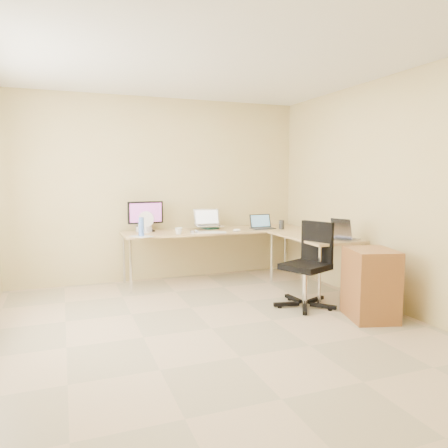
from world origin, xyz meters
name	(u,v)px	position (x,y,z in m)	size (l,w,h in m)	color
floor	(211,328)	(0.00, 0.00, 0.00)	(4.50, 4.50, 0.00)	tan
ceiling	(211,55)	(0.00, 0.00, 2.60)	(4.50, 4.50, 0.00)	white
wall_back	(160,190)	(0.00, 2.25, 1.30)	(4.50, 4.50, 0.00)	tan
wall_front	(370,218)	(0.00, -2.25, 1.30)	(4.50, 4.50, 0.00)	tan
wall_right	(387,193)	(2.10, 0.00, 1.30)	(4.50, 4.50, 0.00)	tan
desk_main	(217,255)	(0.72, 1.85, 0.36)	(2.65, 0.70, 0.73)	tan
desk_return	(313,263)	(1.70, 0.85, 0.36)	(0.70, 1.30, 0.73)	tan
monitor	(146,216)	(-0.25, 2.05, 0.94)	(0.49, 0.16, 0.42)	black
book_stack	(210,227)	(0.68, 2.05, 0.75)	(0.19, 0.26, 0.04)	#236162
laptop_center	(208,218)	(0.64, 1.96, 0.90)	(0.38, 0.29, 0.24)	silver
laptop_black	(263,222)	(1.39, 1.73, 0.84)	(0.33, 0.25, 0.21)	#272727
keyboard	(212,232)	(0.55, 1.55, 0.74)	(0.39, 0.11, 0.02)	silver
mouse	(237,230)	(0.91, 1.55, 0.75)	(0.11, 0.07, 0.04)	white
mug	(179,231)	(0.09, 1.56, 0.78)	(0.10, 0.10, 0.09)	white
cd_stack	(194,231)	(0.34, 1.69, 0.75)	(0.12, 0.12, 0.03)	#A7A9C0
water_bottle	(141,227)	(-0.40, 1.55, 0.85)	(0.07, 0.07, 0.24)	#5179D5
papers	(141,236)	(-0.40, 1.55, 0.73)	(0.19, 0.27, 0.01)	silver
white_box	(144,229)	(-0.28, 2.05, 0.77)	(0.21, 0.15, 0.08)	silver
desk_fan	(146,223)	(-0.28, 1.89, 0.86)	(0.21, 0.21, 0.27)	white
black_cup	(282,225)	(1.63, 1.61, 0.79)	(0.07, 0.07, 0.13)	#2B2B2B
laptop_return	(346,231)	(1.85, 0.39, 0.84)	(0.25, 0.32, 0.22)	#9F9EB1
office_chair	(305,264)	(1.23, 0.29, 0.50)	(0.59, 0.59, 0.98)	black
cabinet	(370,285)	(1.66, -0.30, 0.36)	(0.44, 0.55, 0.76)	brown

